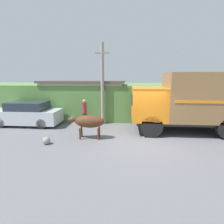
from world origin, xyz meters
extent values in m
plane|color=slate|center=(0.00, 0.00, 0.00)|extent=(60.00, 60.00, 0.00)
cube|color=#568442|center=(0.00, 6.02, 1.30)|extent=(32.00, 5.63, 2.60)
cube|color=#C6B793|center=(-4.09, 4.42, 1.38)|extent=(5.97, 2.40, 2.76)
cube|color=#4C4742|center=(-4.09, 4.42, 2.84)|extent=(6.27, 2.70, 0.16)
cube|color=#2D2D2D|center=(2.70, 1.56, 0.69)|extent=(5.84, 1.89, 0.18)
cube|color=orange|center=(0.48, 1.56, 1.70)|extent=(1.90, 2.37, 1.85)
cube|color=#232D38|center=(-0.49, 1.56, 2.03)|extent=(0.04, 2.01, 0.65)
cube|color=olive|center=(3.66, 1.56, 2.12)|extent=(4.44, 2.37, 2.69)
cube|color=orange|center=(3.66, 0.36, 1.99)|extent=(4.00, 0.03, 0.14)
cylinder|color=black|center=(0.58, 0.63, 0.60)|extent=(1.19, 0.52, 1.19)
ellipsoid|color=#512D19|center=(-2.71, 0.02, 0.94)|extent=(1.56, 0.66, 0.66)
ellipsoid|color=#512D19|center=(-3.61, 0.02, 1.02)|extent=(0.49, 0.29, 0.29)
cone|color=#B7AD93|center=(-3.61, -0.09, 1.17)|extent=(0.06, 0.06, 0.11)
cone|color=#B7AD93|center=(-3.61, 0.14, 1.17)|extent=(0.06, 0.06, 0.11)
cylinder|color=#512D19|center=(-3.19, -0.16, 0.30)|extent=(0.09, 0.09, 0.61)
cylinder|color=#512D19|center=(-3.19, 0.21, 0.30)|extent=(0.09, 0.09, 0.61)
cylinder|color=#512D19|center=(-2.22, -0.16, 0.30)|extent=(0.09, 0.09, 0.61)
cylinder|color=#512D19|center=(-2.22, 0.21, 0.30)|extent=(0.09, 0.09, 0.61)
cube|color=silver|center=(-7.44, 2.21, 0.62)|extent=(4.42, 1.74, 0.88)
cube|color=#232D38|center=(-7.33, 2.21, 1.33)|extent=(2.43, 1.60, 0.54)
cylinder|color=black|center=(-8.81, 1.48, 0.33)|extent=(0.66, 0.28, 0.66)
cylinder|color=black|center=(-6.07, 1.48, 0.33)|extent=(0.66, 0.28, 0.66)
cube|color=#38332D|center=(-3.62, 2.70, 0.40)|extent=(0.27, 0.21, 0.80)
cylinder|color=maroon|center=(-3.62, 2.70, 1.15)|extent=(0.35, 0.35, 0.70)
sphere|color=tan|center=(-3.62, 2.70, 1.62)|extent=(0.23, 0.23, 0.23)
cylinder|color=gray|center=(-2.42, 2.99, 2.69)|extent=(0.24, 0.24, 5.39)
cube|color=gray|center=(-2.42, 2.99, 4.74)|extent=(0.90, 0.20, 0.10)
sphere|color=gray|center=(-4.65, -0.95, 0.18)|extent=(0.36, 0.36, 0.36)
camera|label=1|loc=(-0.77, -8.69, 3.28)|focal=28.00mm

